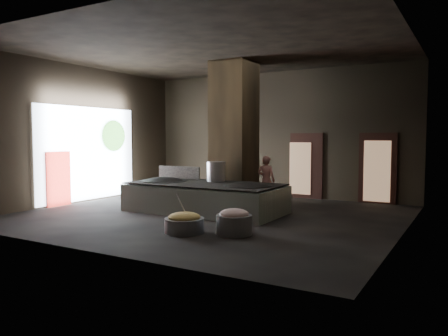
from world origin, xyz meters
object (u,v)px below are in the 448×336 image
Objects in this scene: cook at (266,180)px; veg_basin at (184,225)px; hearth_platform at (205,198)px; wok_right at (248,189)px; wok_left at (163,183)px; meat_basin at (234,225)px; stock_pot at (216,172)px.

cook reaches higher than veg_basin.
hearth_platform is 2.86× the size of cook.
wok_left is at bearing -177.95° from wok_right.
cook reaches higher than wok_left.
veg_basin is at bearing -159.80° from meat_basin.
wok_left is 3.24m from cook.
cook is at bearing 100.52° from wok_right.
veg_basin is 1.14m from meat_basin.
stock_pot reaches higher than veg_basin.
hearth_platform is at bearing 134.87° from meat_basin.
stock_pot is 3.53m from meat_basin.
wok_right is 1.66× the size of meat_basin.
meat_basin is at bearing 104.18° from cook.
meat_basin is at bearing -52.28° from stock_pot.
wok_right is (1.35, 0.05, 0.36)m from hearth_platform.
wok_left reaches higher than wok_right.
wok_right is 2.39m from meat_basin.
hearth_platform is 5.64× the size of meat_basin.
stock_pot is at bearing 58.45° from cook.
stock_pot is (0.05, 0.55, 0.74)m from hearth_platform.
wok_right is 1.47× the size of veg_basin.
wok_right reaches higher than meat_basin.
stock_pot is 0.74× the size of meat_basin.
wok_right is at bearing 2.24° from hearth_platform.
hearth_platform is 5.01× the size of veg_basin.
meat_basin is at bearing -30.29° from wok_left.
stock_pot is (1.50, 0.60, 0.38)m from wok_left.
cook is at bearing 59.60° from stock_pot.
cook is at bearing 65.53° from hearth_platform.
veg_basin is (1.07, -2.54, -0.22)m from hearth_platform.
meat_basin is at bearing -70.35° from wok_right.
hearth_platform is 1.50m from wok_left.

